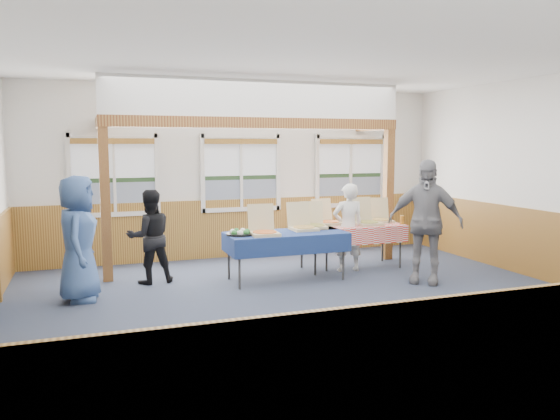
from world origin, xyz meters
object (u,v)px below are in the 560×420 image
at_px(table_left, 286,236).
at_px(man_blue, 78,239).
at_px(table_right, 351,228).
at_px(woman_black, 150,237).
at_px(woman_white, 348,227).
at_px(person_grey, 425,222).

relative_size(table_left, man_blue, 1.18).
xyz_separation_m(table_right, woman_black, (-3.39, 0.11, 0.03)).
distance_m(table_right, woman_black, 3.39).
distance_m(table_right, woman_white, 0.25).
bearing_deg(table_left, woman_white, 28.16).
bearing_deg(table_left, table_right, 34.50).
bearing_deg(man_blue, woman_black, -49.91).
bearing_deg(person_grey, man_blue, -148.05).
xyz_separation_m(woman_white, man_blue, (-4.26, -0.37, 0.12)).
distance_m(woman_white, woman_black, 3.25).
distance_m(table_right, man_blue, 4.45).
distance_m(woman_white, man_blue, 4.28).
xyz_separation_m(woman_black, man_blue, (-1.02, -0.67, 0.14)).
height_order(table_right, person_grey, person_grey).
relative_size(man_blue, person_grey, 0.90).
xyz_separation_m(table_left, table_right, (1.35, 0.41, -0.00)).
xyz_separation_m(man_blue, person_grey, (5.01, -0.73, 0.09)).
bearing_deg(table_right, person_grey, -74.01).
bearing_deg(man_blue, table_left, -80.26).
xyz_separation_m(table_right, woman_white, (-0.16, -0.19, 0.05)).
bearing_deg(person_grey, table_right, 155.23).
bearing_deg(table_right, table_left, -172.17).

